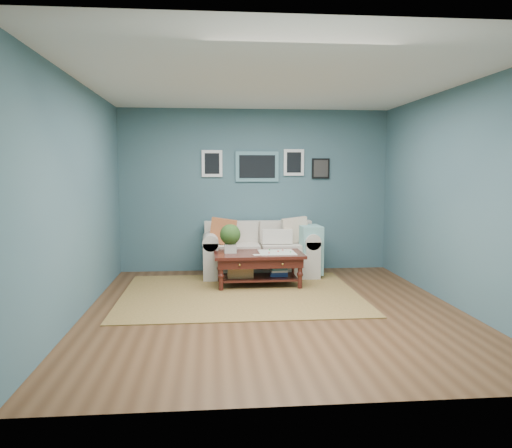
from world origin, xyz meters
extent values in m
plane|color=brown|center=(0.00, 0.00, 0.00)|extent=(5.00, 5.00, 0.00)
plane|color=white|center=(0.00, 0.00, 2.70)|extent=(5.00, 5.00, 0.00)
cube|color=#3C5A65|center=(0.00, 2.50, 1.35)|extent=(4.50, 0.02, 2.70)
cube|color=#3C5A65|center=(0.00, -2.50, 1.35)|extent=(4.50, 0.02, 2.70)
cube|color=#3C5A65|center=(-2.25, 0.00, 1.35)|extent=(0.02, 5.00, 2.70)
cube|color=#3C5A65|center=(2.25, 0.00, 1.35)|extent=(0.02, 5.00, 2.70)
cube|color=slate|center=(0.03, 2.48, 1.75)|extent=(0.72, 0.03, 0.50)
cube|color=black|center=(0.03, 2.46, 1.75)|extent=(0.60, 0.01, 0.38)
cube|color=white|center=(-0.72, 2.48, 1.80)|extent=(0.34, 0.03, 0.44)
cube|color=white|center=(0.65, 2.48, 1.82)|extent=(0.34, 0.03, 0.44)
cube|color=black|center=(1.11, 2.48, 1.72)|extent=(0.30, 0.03, 0.34)
cube|color=brown|center=(-0.36, 0.79, 0.01)|extent=(3.19, 2.55, 0.01)
cube|color=beige|center=(0.03, 1.99, 0.20)|extent=(1.35, 0.84, 0.40)
cube|color=beige|center=(0.03, 2.31, 0.63)|extent=(1.76, 0.21, 0.46)
cube|color=beige|center=(-0.76, 1.99, 0.29)|extent=(0.23, 0.84, 0.59)
cube|color=beige|center=(0.82, 1.99, 0.29)|extent=(0.23, 0.84, 0.59)
cylinder|color=beige|center=(-0.76, 1.99, 0.59)|extent=(0.25, 0.84, 0.25)
cylinder|color=beige|center=(0.82, 1.99, 0.59)|extent=(0.25, 0.84, 0.25)
cube|color=beige|center=(-0.33, 1.93, 0.46)|extent=(0.68, 0.53, 0.12)
cube|color=beige|center=(0.39, 1.93, 0.46)|extent=(0.68, 0.53, 0.12)
cube|color=beige|center=(-0.33, 2.20, 0.69)|extent=(0.68, 0.11, 0.34)
cube|color=beige|center=(0.39, 2.20, 0.69)|extent=(0.68, 0.11, 0.34)
cube|color=#BC371E|center=(-0.56, 1.94, 0.73)|extent=(0.46, 0.16, 0.45)
cube|color=beige|center=(0.60, 2.01, 0.73)|extent=(0.45, 0.17, 0.44)
cube|color=beige|center=(0.30, 1.90, 0.65)|extent=(0.47, 0.11, 0.23)
cube|color=#87C4B7|center=(0.82, 1.88, 0.44)|extent=(0.32, 0.52, 0.76)
cube|color=black|center=(-0.06, 1.30, 0.46)|extent=(1.30, 0.77, 0.04)
cube|color=black|center=(-0.06, 1.30, 0.38)|extent=(1.22, 0.68, 0.13)
cube|color=black|center=(-0.06, 1.30, 0.12)|extent=(1.11, 0.57, 0.03)
sphere|color=gold|center=(-0.36, 0.95, 0.38)|extent=(0.03, 0.03, 0.03)
sphere|color=gold|center=(0.25, 0.96, 0.38)|extent=(0.03, 0.03, 0.03)
cylinder|color=black|center=(-0.62, 1.00, 0.22)|extent=(0.06, 0.06, 0.44)
cylinder|color=black|center=(0.51, 1.02, 0.22)|extent=(0.06, 0.06, 0.44)
cylinder|color=black|center=(-0.62, 1.58, 0.22)|extent=(0.06, 0.06, 0.44)
cylinder|color=black|center=(0.50, 1.60, 0.22)|extent=(0.06, 0.06, 0.44)
cube|color=beige|center=(-0.47, 1.35, 0.55)|extent=(0.17, 0.17, 0.13)
sphere|color=#274816|center=(-0.47, 1.35, 0.75)|extent=(0.30, 0.30, 0.30)
cube|color=white|center=(0.21, 1.30, 0.49)|extent=(0.52, 0.52, 0.01)
cube|color=tan|center=(-0.33, 1.30, 0.24)|extent=(0.37, 0.26, 0.22)
cube|color=navy|center=(0.24, 1.33, 0.20)|extent=(0.26, 0.20, 0.12)
camera|label=1|loc=(-0.76, -5.86, 1.67)|focal=35.00mm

